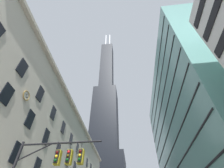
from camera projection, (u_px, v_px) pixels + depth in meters
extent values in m
cube|color=beige|center=(39.00, 168.00, 33.26)|extent=(13.60, 63.55, 23.94)
cube|color=#B2A893|center=(80.00, 119.00, 40.45)|extent=(0.70, 63.55, 0.60)
cube|color=black|center=(16.00, 153.00, 17.31)|extent=(0.14, 1.40, 2.20)
cube|color=black|center=(37.00, 167.00, 20.91)|extent=(0.14, 1.40, 2.20)
cube|color=black|center=(7.00, 94.00, 16.61)|extent=(0.14, 1.40, 2.20)
cube|color=black|center=(30.00, 119.00, 20.21)|extent=(0.14, 1.40, 2.20)
cube|color=black|center=(46.00, 137.00, 23.81)|extent=(0.14, 1.40, 2.20)
cube|color=black|center=(58.00, 150.00, 27.40)|extent=(0.14, 1.40, 2.20)
cube|color=black|center=(67.00, 160.00, 31.00)|extent=(0.14, 1.40, 2.20)
cube|color=black|center=(74.00, 168.00, 34.60)|extent=(0.14, 1.40, 2.20)
cube|color=black|center=(22.00, 68.00, 19.51)|extent=(0.14, 1.40, 2.20)
cube|color=black|center=(40.00, 94.00, 23.10)|extent=(0.14, 1.40, 2.20)
cube|color=black|center=(53.00, 113.00, 26.70)|extent=(0.14, 1.40, 2.20)
cube|color=black|center=(63.00, 127.00, 30.30)|extent=(0.14, 1.40, 2.20)
cube|color=black|center=(71.00, 139.00, 33.90)|extent=(0.14, 1.40, 2.20)
cube|color=black|center=(77.00, 148.00, 37.49)|extent=(0.14, 1.40, 2.20)
cube|color=black|center=(83.00, 156.00, 41.09)|extent=(0.14, 1.40, 2.20)
cube|color=black|center=(87.00, 162.00, 44.69)|extent=(0.14, 1.40, 2.20)
cube|color=black|center=(91.00, 168.00, 48.28)|extent=(0.14, 1.40, 2.20)
torus|color=olive|center=(26.00, 96.00, 19.77)|extent=(0.12, 1.28, 1.28)
cylinder|color=silver|center=(26.00, 96.00, 19.78)|extent=(0.05, 1.11, 1.11)
cube|color=black|center=(27.00, 94.00, 19.83)|extent=(0.03, 0.18, 0.33)
cube|color=black|center=(27.00, 97.00, 19.82)|extent=(0.03, 0.44, 0.32)
cube|color=black|center=(105.00, 120.00, 114.33)|extent=(17.93, 17.93, 51.89)
cube|color=black|center=(107.00, 67.00, 154.59)|extent=(11.52, 11.52, 64.86)
cylinder|color=silver|center=(106.00, 42.00, 186.97)|extent=(1.20, 1.20, 28.48)
cylinder|color=silver|center=(110.00, 41.00, 186.59)|extent=(1.20, 1.20, 28.48)
cube|color=slate|center=(206.00, 132.00, 39.03)|extent=(18.24, 46.71, 40.08)
cube|color=black|center=(172.00, 151.00, 36.99)|extent=(0.12, 45.71, 0.24)
cube|color=black|center=(167.00, 134.00, 39.75)|extent=(0.12, 45.71, 0.24)
cube|color=black|center=(164.00, 120.00, 42.51)|extent=(0.12, 45.71, 0.24)
cube|color=black|center=(161.00, 108.00, 45.27)|extent=(0.12, 45.71, 0.24)
cube|color=black|center=(158.00, 97.00, 48.03)|extent=(0.12, 45.71, 0.24)
cube|color=black|center=(155.00, 87.00, 50.79)|extent=(0.12, 45.71, 0.24)
cylinder|color=black|center=(61.00, 143.00, 12.52)|extent=(6.45, 0.14, 0.14)
cylinder|color=black|center=(35.00, 152.00, 12.26)|extent=(2.66, 0.10, 1.35)
cylinder|color=black|center=(59.00, 147.00, 12.32)|extent=(0.04, 0.04, 0.60)
cube|color=black|center=(57.00, 157.00, 11.80)|extent=(0.30, 0.30, 0.90)
cube|color=olive|center=(58.00, 158.00, 11.92)|extent=(0.40, 0.40, 1.04)
sphere|color=#450808|center=(57.00, 152.00, 11.88)|extent=(0.20, 0.20, 0.20)
sphere|color=yellow|center=(56.00, 156.00, 11.69)|extent=(0.20, 0.20, 0.20)
sphere|color=#083D10|center=(55.00, 160.00, 11.49)|extent=(0.20, 0.20, 0.20)
cylinder|color=black|center=(70.00, 146.00, 12.25)|extent=(0.04, 0.04, 0.60)
cube|color=black|center=(69.00, 156.00, 11.73)|extent=(0.30, 0.30, 0.90)
cube|color=olive|center=(69.00, 157.00, 11.85)|extent=(0.40, 0.40, 1.04)
sphere|color=red|center=(69.00, 152.00, 11.81)|extent=(0.20, 0.20, 0.20)
sphere|color=#4B3A08|center=(68.00, 156.00, 11.61)|extent=(0.20, 0.20, 0.20)
sphere|color=#083D10|center=(67.00, 160.00, 11.42)|extent=(0.20, 0.20, 0.20)
cylinder|color=black|center=(82.00, 146.00, 12.17)|extent=(0.04, 0.04, 0.60)
cube|color=black|center=(80.00, 156.00, 11.66)|extent=(0.30, 0.30, 0.90)
cube|color=olive|center=(81.00, 157.00, 11.78)|extent=(0.40, 0.40, 1.04)
sphere|color=#450808|center=(80.00, 151.00, 11.73)|extent=(0.20, 0.20, 0.20)
sphere|color=yellow|center=(80.00, 155.00, 11.54)|extent=(0.20, 0.20, 0.20)
sphere|color=#083D10|center=(79.00, 159.00, 11.35)|extent=(0.20, 0.20, 0.20)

